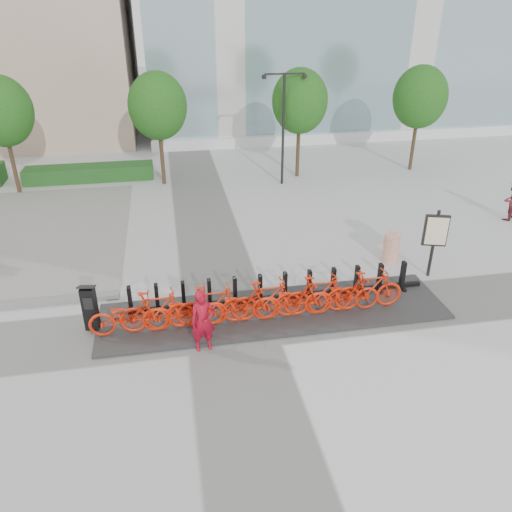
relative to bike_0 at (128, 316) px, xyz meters
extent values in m
plane|color=silver|center=(2.60, 0.05, -0.61)|extent=(120.00, 120.00, 0.00)
cube|color=#173C19|center=(-2.40, 13.25, -0.26)|extent=(6.00, 1.20, 0.70)
cylinder|color=#4A3825|center=(-5.40, 12.05, 0.89)|extent=(0.18, 0.18, 3.00)
ellipsoid|color=#163911|center=(-5.40, 12.05, 2.99)|extent=(2.60, 2.60, 2.99)
cylinder|color=#4A3825|center=(1.10, 12.05, 0.89)|extent=(0.18, 0.18, 3.00)
ellipsoid|color=#163911|center=(1.10, 12.05, 2.99)|extent=(2.60, 2.60, 2.99)
cylinder|color=#4A3825|center=(7.60, 12.05, 0.89)|extent=(0.18, 0.18, 3.00)
ellipsoid|color=#163911|center=(7.60, 12.05, 2.99)|extent=(2.60, 2.60, 2.99)
cylinder|color=#4A3825|center=(13.60, 12.05, 0.89)|extent=(0.18, 0.18, 3.00)
ellipsoid|color=#163911|center=(13.60, 12.05, 2.99)|extent=(2.60, 2.60, 2.99)
cylinder|color=black|center=(6.60, 11.05, 1.89)|extent=(0.12, 0.12, 5.00)
cube|color=black|center=(6.15, 11.05, 4.34)|extent=(0.90, 0.08, 0.08)
cube|color=black|center=(7.05, 11.05, 4.34)|extent=(0.90, 0.08, 0.08)
cylinder|color=black|center=(5.70, 11.05, 4.24)|extent=(0.20, 0.20, 0.18)
cylinder|color=black|center=(7.50, 11.05, 4.24)|extent=(0.20, 0.20, 0.18)
cube|color=#2E2E2E|center=(3.90, 0.35, -0.57)|extent=(9.60, 2.40, 0.08)
imported|color=red|center=(0.00, 0.00, 0.00)|extent=(2.01, 0.70, 1.06)
imported|color=red|center=(0.72, 0.00, 0.06)|extent=(1.95, 0.55, 1.17)
imported|color=red|center=(1.44, 0.00, 0.00)|extent=(2.01, 0.70, 1.06)
imported|color=red|center=(2.16, 0.00, 0.06)|extent=(1.95, 0.55, 1.17)
imported|color=red|center=(2.88, 0.00, 0.00)|extent=(2.01, 0.70, 1.06)
imported|color=red|center=(3.60, 0.00, 0.06)|extent=(1.95, 0.55, 1.17)
imported|color=red|center=(4.32, 0.00, 0.00)|extent=(2.01, 0.70, 1.06)
imported|color=red|center=(5.04, 0.00, 0.06)|extent=(1.95, 0.55, 1.17)
imported|color=red|center=(5.76, 0.00, 0.00)|extent=(2.01, 0.70, 1.06)
imported|color=red|center=(6.48, 0.00, 0.06)|extent=(1.95, 0.55, 1.17)
cube|color=black|center=(-0.97, 0.40, 0.08)|extent=(0.38, 0.34, 1.21)
cube|color=black|center=(-0.97, 0.40, 0.72)|extent=(0.46, 0.40, 0.16)
cube|color=black|center=(-0.97, 0.25, 0.32)|extent=(0.24, 0.06, 0.34)
imported|color=maroon|center=(1.83, -0.90, 0.21)|extent=(0.65, 0.47, 1.64)
imported|color=maroon|center=(14.43, 5.20, 0.19)|extent=(0.92, 0.81, 1.59)
cylinder|color=#D75421|center=(8.34, 2.68, -0.12)|extent=(0.63, 0.63, 0.98)
cylinder|color=black|center=(9.14, 1.54, 0.50)|extent=(0.10, 0.10, 2.21)
cube|color=black|center=(9.14, 1.54, 0.95)|extent=(0.72, 0.31, 1.01)
cube|color=#F3E6B2|center=(9.14, 1.48, 0.95)|extent=(0.60, 0.21, 0.89)
camera|label=1|loc=(1.29, -11.02, 7.16)|focal=35.00mm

